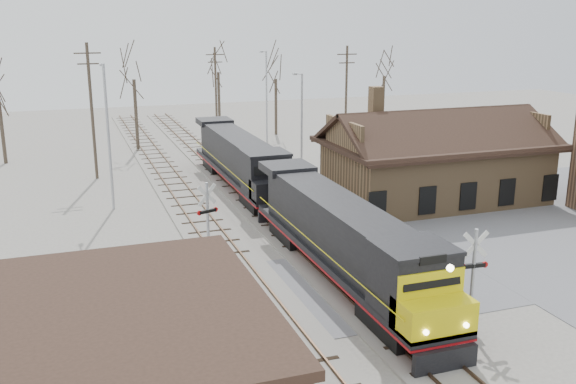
% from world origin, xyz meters
% --- Properties ---
extents(ground, '(140.00, 140.00, 0.00)m').
position_xyz_m(ground, '(0.00, 0.00, 0.00)').
color(ground, '#9D988D').
rests_on(ground, ground).
extents(road, '(60.00, 9.00, 0.03)m').
position_xyz_m(road, '(0.00, 0.00, 0.01)').
color(road, slate).
rests_on(road, ground).
extents(track_main, '(3.40, 90.00, 0.24)m').
position_xyz_m(track_main, '(0.00, 15.00, 0.07)').
color(track_main, '#9D988D').
rests_on(track_main, ground).
extents(track_siding, '(3.40, 90.00, 0.24)m').
position_xyz_m(track_siding, '(-4.50, 15.00, 0.07)').
color(track_siding, '#9D988D').
rests_on(track_siding, ground).
extents(depot, '(15.20, 9.31, 7.90)m').
position_xyz_m(depot, '(11.99, 12.00, 2.41)').
color(depot, olive).
rests_on(depot, ground).
extents(commercial_building, '(12.40, 10.40, 4.30)m').
position_xyz_m(commercial_building, '(-13.00, -8.00, 2.16)').
color(commercial_building, olive).
rests_on(commercial_building, ground).
extents(locomotive_lead, '(2.76, 18.48, 4.10)m').
position_xyz_m(locomotive_lead, '(0.00, 0.52, 2.15)').
color(locomotive_lead, black).
rests_on(locomotive_lead, ground).
extents(locomotive_trailing, '(2.76, 18.48, 3.88)m').
position_xyz_m(locomotive_trailing, '(0.00, 19.27, 2.15)').
color(locomotive_trailing, black).
rests_on(locomotive_trailing, ground).
extents(crossbuck_near, '(1.25, 0.33, 4.37)m').
position_xyz_m(crossbuck_near, '(2.74, -5.65, 2.03)').
color(crossbuck_near, '#A5A8AD').
rests_on(crossbuck_near, ground).
extents(crossbuck_far, '(1.18, 0.51, 4.32)m').
position_xyz_m(crossbuck_far, '(-5.58, 5.32, 2.01)').
color(crossbuck_far, '#A5A8AD').
rests_on(crossbuck_far, ground).
extents(streetlight_a, '(0.25, 2.04, 9.59)m').
position_xyz_m(streetlight_a, '(-9.45, 17.23, 5.34)').
color(streetlight_a, '#A5A8AD').
rests_on(streetlight_a, ground).
extents(streetlight_b, '(0.25, 2.04, 8.11)m').
position_xyz_m(streetlight_b, '(6.23, 23.22, 4.58)').
color(streetlight_b, '#A5A8AD').
rests_on(streetlight_b, ground).
extents(streetlight_c, '(0.25, 2.04, 9.23)m').
position_xyz_m(streetlight_c, '(7.71, 37.38, 5.15)').
color(streetlight_c, '#A5A8AD').
rests_on(streetlight_c, ground).
extents(utility_pole_a, '(2.00, 0.24, 10.60)m').
position_xyz_m(utility_pole_a, '(-9.98, 26.34, 5.53)').
color(utility_pole_a, '#382D23').
rests_on(utility_pole_a, ground).
extents(utility_pole_b, '(2.00, 0.24, 9.40)m').
position_xyz_m(utility_pole_b, '(3.91, 43.64, 4.92)').
color(utility_pole_b, '#382D23').
rests_on(utility_pole_b, ground).
extents(utility_pole_c, '(2.00, 0.24, 9.89)m').
position_xyz_m(utility_pole_c, '(13.75, 30.94, 5.17)').
color(utility_pole_c, '#382D23').
rests_on(utility_pole_c, ground).
extents(tree_b, '(4.54, 4.54, 11.13)m').
position_xyz_m(tree_b, '(-5.54, 36.76, 7.93)').
color(tree_b, '#382D23').
rests_on(tree_b, ground).
extents(tree_c, '(4.34, 4.34, 10.63)m').
position_xyz_m(tree_c, '(4.90, 46.49, 7.57)').
color(tree_c, '#382D23').
rests_on(tree_c, ground).
extents(tree_d, '(4.05, 4.05, 9.92)m').
position_xyz_m(tree_d, '(9.92, 40.89, 7.06)').
color(tree_d, '#382D23').
rests_on(tree_d, ground).
extents(tree_e, '(4.13, 4.13, 10.11)m').
position_xyz_m(tree_e, '(22.04, 39.03, 7.20)').
color(tree_e, '#382D23').
rests_on(tree_e, ground).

